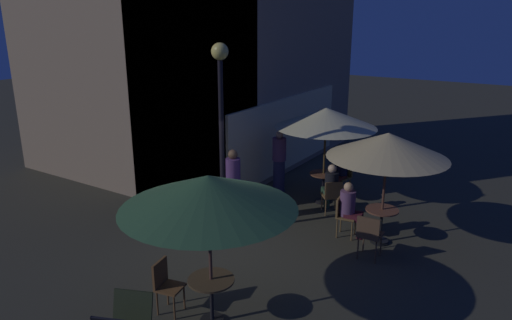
# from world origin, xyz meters

# --- Properties ---
(ground_plane) EXTENTS (60.00, 60.00, 0.00)m
(ground_plane) POSITION_xyz_m (0.00, 0.00, 0.00)
(ground_plane) COLOR #383629
(cafe_building) EXTENTS (8.59, 7.31, 8.76)m
(cafe_building) POSITION_xyz_m (4.37, 3.80, 4.37)
(cafe_building) COLOR #947C61
(cafe_building) RESTS_ON ground
(street_lamp_near_corner) EXTENTS (0.34, 0.34, 4.04)m
(street_lamp_near_corner) POSITION_xyz_m (1.10, 0.72, 2.91)
(street_lamp_near_corner) COLOR black
(street_lamp_near_corner) RESTS_ON ground
(cafe_table_0) EXTENTS (0.67, 0.67, 0.75)m
(cafe_table_0) POSITION_xyz_m (2.48, -2.31, 0.52)
(cafe_table_0) COLOR black
(cafe_table_0) RESTS_ON ground
(cafe_table_1) EXTENTS (0.69, 0.69, 0.77)m
(cafe_table_1) POSITION_xyz_m (3.88, -0.35, 0.55)
(cafe_table_1) COLOR black
(cafe_table_1) RESTS_ON ground
(cafe_table_2) EXTENTS (0.71, 0.71, 0.75)m
(cafe_table_2) POSITION_xyz_m (-1.54, -1.01, 0.54)
(cafe_table_2) COLOR black
(cafe_table_2) RESTS_ON ground
(patio_umbrella_0) EXTENTS (2.39, 2.39, 2.36)m
(patio_umbrella_0) POSITION_xyz_m (2.48, -2.31, 2.10)
(patio_umbrella_0) COLOR black
(patio_umbrella_0) RESTS_ON ground
(patio_umbrella_1) EXTENTS (2.47, 2.47, 2.43)m
(patio_umbrella_1) POSITION_xyz_m (3.88, -0.35, 2.18)
(patio_umbrella_1) COLOR black
(patio_umbrella_1) RESTS_ON ground
(patio_umbrella_2) EXTENTS (2.57, 2.57, 2.40)m
(patio_umbrella_2) POSITION_xyz_m (-1.54, -1.01, 2.14)
(patio_umbrella_2) COLOR black
(patio_umbrella_2) RESTS_ON ground
(cafe_chair_0) EXTENTS (0.45, 0.45, 0.87)m
(cafe_chair_0) POSITION_xyz_m (2.36, -1.52, 0.53)
(cafe_chair_0) COLOR brown
(cafe_chair_0) RESTS_ON ground
(cafe_chair_1) EXTENTS (0.46, 0.46, 0.92)m
(cafe_chair_1) POSITION_xyz_m (1.64, -2.35, 0.57)
(cafe_chair_1) COLOR #513927
(cafe_chair_1) RESTS_ON ground
(cafe_chair_2) EXTENTS (0.58, 0.58, 0.84)m
(cafe_chair_2) POSITION_xyz_m (3.30, -0.85, 0.51)
(cafe_chair_2) COLOR brown
(cafe_chair_2) RESTS_ON ground
(cafe_chair_3) EXTENTS (0.52, 0.52, 0.92)m
(cafe_chair_3) POSITION_xyz_m (4.72, -0.54, 0.56)
(cafe_chair_3) COLOR brown
(cafe_chair_3) RESTS_ON ground
(cafe_chair_4) EXTENTS (0.45, 0.45, 0.87)m
(cafe_chair_4) POSITION_xyz_m (-1.70, -0.22, 0.52)
(cafe_chair_4) COLOR brown
(cafe_chair_4) RESTS_ON ground
(patron_seated_0) EXTENTS (0.38, 0.53, 1.22)m
(patron_seated_0) POSITION_xyz_m (2.38, -1.66, 0.69)
(patron_seated_0) COLOR #4D1823
(patron_seated_0) RESTS_ON ground
(patron_seated_1) EXTENTS (0.50, 0.49, 1.21)m
(patron_seated_1) POSITION_xyz_m (3.41, -0.76, 0.68)
(patron_seated_1) COLOR #28432E
(patron_seated_1) RESTS_ON ground
(patron_seated_2) EXTENTS (0.53, 0.40, 1.25)m
(patron_seated_2) POSITION_xyz_m (4.57, -0.50, 0.71)
(patron_seated_2) COLOR #491B14
(patron_seated_2) RESTS_ON ground
(patron_standing_3) EXTENTS (0.33, 0.33, 1.73)m
(patron_standing_3) POSITION_xyz_m (1.65, 0.83, 0.88)
(patron_standing_3) COLOR #193748
(patron_standing_3) RESTS_ON ground
(patron_standing_4) EXTENTS (0.36, 0.36, 1.70)m
(patron_standing_4) POSITION_xyz_m (3.85, 0.92, 0.85)
(patron_standing_4) COLOR #2A2B51
(patron_standing_4) RESTS_ON ground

